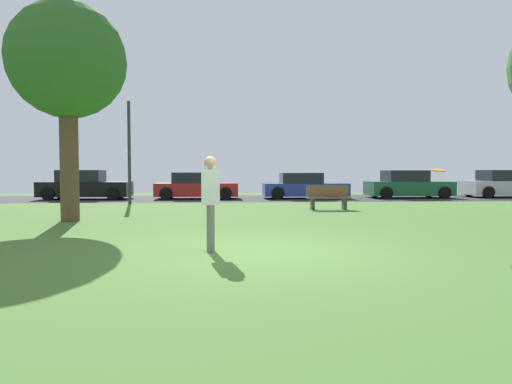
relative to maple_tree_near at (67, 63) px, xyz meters
name	(u,v)px	position (x,y,z in m)	size (l,w,h in m)	color
ground_plane	(264,252)	(5.14, -5.29, -4.50)	(44.00, 44.00, 0.00)	#47702D
road_strip	(239,198)	(5.14, 10.71, -4.49)	(44.00, 6.40, 0.01)	#28282B
maple_tree_near	(67,63)	(0.00, 0.00, 0.00)	(3.27, 3.27, 6.20)	brown
person_catcher	(210,199)	(4.20, -5.21, -3.57)	(0.33, 0.30, 1.68)	slate
frisbee_disc	(438,170)	(8.44, -4.98, -3.06)	(0.31, 0.31, 0.07)	orange
parked_car_black	(85,186)	(-2.81, 10.43, -3.82)	(4.49, 1.93, 1.50)	black
parked_car_red	(196,187)	(2.89, 10.46, -3.87)	(4.25, 2.07, 1.38)	#B21E1E
parked_car_blue	(304,187)	(8.57, 10.37, -3.88)	(4.42, 2.07, 1.36)	#233893
parked_car_green	(408,185)	(14.27, 10.54, -3.82)	(4.44, 2.11, 1.49)	#195633
parked_car_silver	(505,185)	(19.96, 10.83, -3.81)	(4.53, 2.11, 1.51)	#B7B7BC
park_bench	(328,197)	(8.27, 3.36, -4.03)	(1.60, 0.45, 0.90)	brown
street_lamp_post	(129,153)	(0.22, 6.91, -2.25)	(0.14, 0.14, 4.50)	#2D2D33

